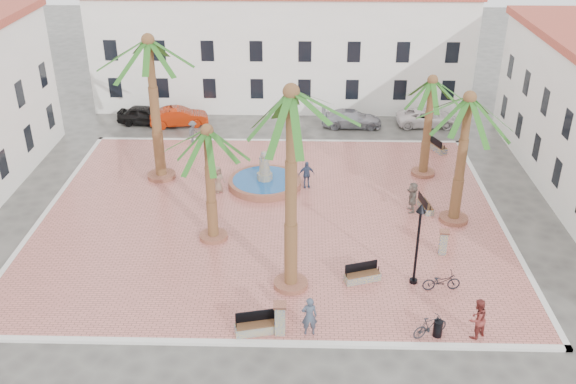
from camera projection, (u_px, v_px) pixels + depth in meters
name	position (u px, v px, depth m)	size (l,w,h in m)	color
ground	(271.00, 216.00, 36.87)	(120.00, 120.00, 0.00)	#56544F
plaza	(271.00, 215.00, 36.83)	(26.00, 22.00, 0.15)	#C76D62
kerb_n	(278.00, 141.00, 46.60)	(26.30, 0.30, 0.16)	silver
kerb_s	(258.00, 343.00, 27.07)	(26.30, 0.30, 0.16)	silver
kerb_e	(498.00, 218.00, 36.54)	(0.30, 22.30, 0.16)	silver
kerb_w	(47.00, 212.00, 37.13)	(0.30, 22.30, 0.16)	silver
building_north	(282.00, 45.00, 52.43)	(30.40, 7.40, 9.50)	white
fountain	(265.00, 181.00, 39.89)	(4.54, 4.54, 2.34)	#995741
palm_nw	(150.00, 57.00, 37.46)	(5.80, 5.80, 9.24)	#995741
palm_sw	(208.00, 145.00, 32.01)	(4.91, 4.91, 6.55)	#995741
palm_s	(291.00, 114.00, 26.62)	(5.31, 5.31, 10.03)	#995741
palm_e	(468.00, 113.00, 33.24)	(5.24, 5.24, 7.62)	#995741
palm_ne	(431.00, 92.00, 38.98)	(4.89, 4.89, 6.63)	#995741
bench_s	(257.00, 327.00, 27.46)	(1.94, 0.97, 0.98)	gray
bench_se	(362.00, 276.00, 30.86)	(1.83, 1.06, 0.93)	gray
bench_e	(425.00, 206.00, 37.18)	(0.75, 1.66, 0.84)	gray
bench_ne	(437.00, 147.00, 44.82)	(1.20, 1.89, 0.96)	gray
lamppost_s	(419.00, 230.00, 29.51)	(0.47, 0.47, 4.31)	black
lamppost_e	(463.00, 132.00, 40.46)	(0.45, 0.45, 4.18)	black
bollard_se	(280.00, 318.00, 27.18)	(0.56, 0.56, 1.55)	gray
bollard_n	(294.00, 135.00, 45.59)	(0.59, 0.59, 1.41)	gray
bollard_e	(443.00, 242.00, 32.79)	(0.53, 0.53, 1.35)	gray
litter_bin	(438.00, 329.00, 27.22)	(0.39, 0.39, 0.77)	black
cyclist_a	(309.00, 316.00, 27.09)	(0.68, 0.45, 1.87)	#394354
bicycle_a	(441.00, 281.00, 30.12)	(0.63, 1.80, 0.95)	black
cyclist_b	(477.00, 319.00, 26.93)	(0.91, 0.71, 1.88)	maroon
bicycle_b	(430.00, 326.00, 27.17)	(0.47, 1.68, 1.01)	black
pedestrian_fountain_a	(218.00, 179.00, 38.92)	(0.82, 0.53, 1.67)	brown
pedestrian_fountain_b	(306.00, 174.00, 39.49)	(1.01, 0.42, 1.72)	#374665
pedestrian_north	(193.00, 132.00, 45.80)	(1.05, 0.60, 1.63)	#46464A
pedestrian_east	(413.00, 197.00, 36.73)	(1.68, 0.54, 1.82)	#685C52
car_black	(146.00, 115.00, 49.48)	(1.73, 4.30, 1.46)	black
car_red	(179.00, 117.00, 49.19)	(1.53, 4.39, 1.45)	#9D2207
car_silver	(352.00, 119.00, 49.00)	(1.86, 4.58, 1.33)	#9F9FA7
car_white	(427.00, 118.00, 49.23)	(2.16, 4.69, 1.30)	white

